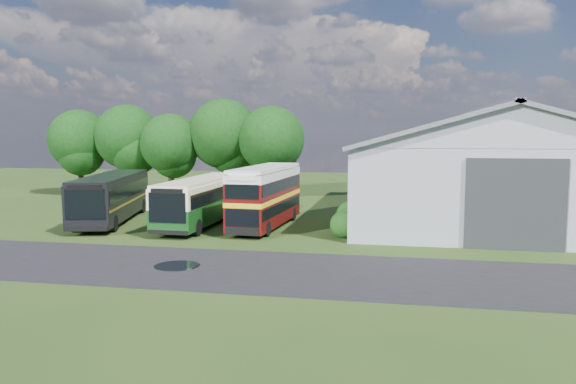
% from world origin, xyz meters
% --- Properties ---
extents(ground, '(120.00, 120.00, 0.00)m').
position_xyz_m(ground, '(0.00, 0.00, 0.00)').
color(ground, '#1D3511').
rests_on(ground, ground).
extents(asphalt_road, '(60.00, 8.00, 0.02)m').
position_xyz_m(asphalt_road, '(3.00, -3.00, 0.00)').
color(asphalt_road, black).
rests_on(asphalt_road, ground).
extents(puddle, '(2.20, 2.20, 0.01)m').
position_xyz_m(puddle, '(-1.50, -3.00, 0.00)').
color(puddle, black).
rests_on(puddle, ground).
extents(storage_shed, '(18.80, 24.80, 8.15)m').
position_xyz_m(storage_shed, '(15.00, 15.98, 4.17)').
color(storage_shed, gray).
rests_on(storage_shed, ground).
extents(tree_far_left, '(6.12, 6.12, 8.64)m').
position_xyz_m(tree_far_left, '(-23.00, 24.00, 5.56)').
color(tree_far_left, black).
rests_on(tree_far_left, ground).
extents(tree_left_a, '(6.46, 6.46, 9.12)m').
position_xyz_m(tree_left_a, '(-18.00, 24.50, 5.87)').
color(tree_left_a, black).
rests_on(tree_left_a, ground).
extents(tree_left_b, '(5.78, 5.78, 8.16)m').
position_xyz_m(tree_left_b, '(-13.00, 23.50, 5.25)').
color(tree_left_b, black).
rests_on(tree_left_b, ground).
extents(tree_mid, '(6.80, 6.80, 9.60)m').
position_xyz_m(tree_mid, '(-8.00, 24.80, 6.18)').
color(tree_mid, black).
rests_on(tree_mid, ground).
extents(tree_right_a, '(6.26, 6.26, 8.83)m').
position_xyz_m(tree_right_a, '(-3.00, 23.80, 5.69)').
color(tree_right_a, black).
rests_on(tree_right_a, ground).
extents(shrub_front, '(1.70, 1.70, 1.70)m').
position_xyz_m(shrub_front, '(5.60, 6.00, 0.00)').
color(shrub_front, '#194714').
rests_on(shrub_front, ground).
extents(shrub_mid, '(1.60, 1.60, 1.60)m').
position_xyz_m(shrub_mid, '(5.60, 8.00, 0.00)').
color(shrub_mid, '#194714').
rests_on(shrub_mid, ground).
extents(shrub_back, '(1.80, 1.80, 1.80)m').
position_xyz_m(shrub_back, '(5.60, 10.00, 0.00)').
color(shrub_back, '#194714').
rests_on(shrub_back, ground).
extents(bus_green_single, '(2.85, 11.68, 3.21)m').
position_xyz_m(bus_green_single, '(-4.45, 8.73, 1.71)').
color(bus_green_single, black).
rests_on(bus_green_single, ground).
extents(bus_maroon_double, '(3.03, 9.68, 4.11)m').
position_xyz_m(bus_maroon_double, '(0.09, 8.59, 2.05)').
color(bus_maroon_double, black).
rests_on(bus_maroon_double, ground).
extents(bus_dark_single, '(5.62, 12.43, 3.34)m').
position_xyz_m(bus_dark_single, '(-11.28, 8.77, 1.78)').
color(bus_dark_single, black).
rests_on(bus_dark_single, ground).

